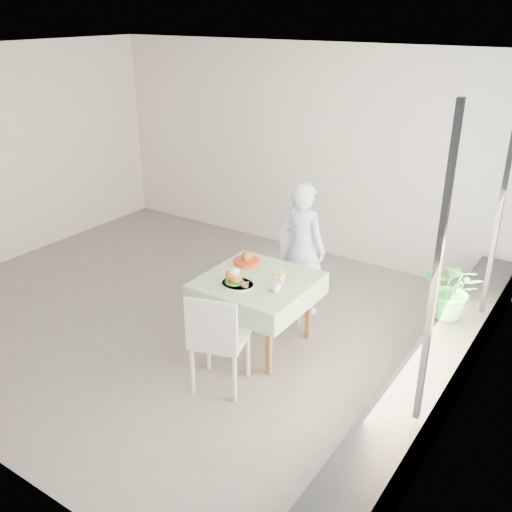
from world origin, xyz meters
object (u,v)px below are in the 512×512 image
Objects in this scene: cafe_table at (257,304)px; juice_cup_orange at (281,276)px; chair_far at (291,289)px; potted_plant at (453,289)px; main_dish at (236,279)px; diner at (302,248)px; chair_near at (220,358)px.

juice_cup_orange reaches higher than cafe_table.
chair_far is 1.82m from potted_plant.
main_dish is (-0.04, -1.00, 0.52)m from chair_far.
diner is 4.52× the size of main_dish.
cafe_table is 0.42m from juice_cup_orange.
cafe_table is 0.80m from chair_far.
juice_cup_orange reaches higher than chair_near.
main_dish is (-0.10, -0.22, 0.34)m from cafe_table.
main_dish is (-0.11, -1.10, 0.04)m from diner.
juice_cup_orange is at bearing 42.73° from main_dish.
diner is 1.68m from potted_plant.
chair_far is at bearing 112.06° from juice_cup_orange.
potted_plant is at bearing 24.48° from juice_cup_orange.
diner is 2.59× the size of potted_plant.
main_dish is at bearing 87.50° from diner.
potted_plant is (1.79, 0.96, -0.01)m from main_dish.
cafe_table is 0.93m from diner.
diner is (-0.11, 1.66, 0.46)m from chair_near.
main_dish is at bearing 111.26° from chair_near.
chair_near is at bearing -135.94° from potted_plant.
potted_plant is (1.75, -0.03, 0.51)m from chair_far.
main_dish is 2.03m from potted_plant.
diner reaches higher than main_dish.
chair_near is 1.00m from juice_cup_orange.
chair_far reaches higher than cafe_table.
main_dish is at bearing -92.18° from chair_far.
diner is 0.83m from juice_cup_orange.
diner is at bearing 84.38° from main_dish.
chair_near is at bearing -83.47° from chair_far.
potted_plant is (1.68, -0.14, 0.03)m from diner.
chair_near is 2.90× the size of main_dish.
cafe_table is at bearing -160.81° from juice_cup_orange.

